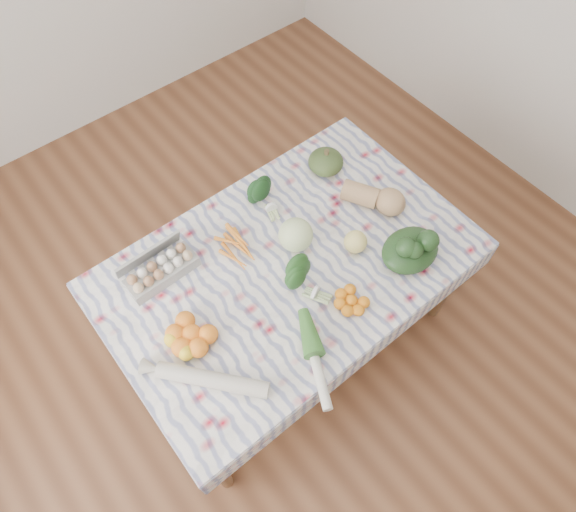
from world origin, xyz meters
The scene contains 16 objects.
ground centered at (0.00, 0.00, 0.00)m, with size 4.50×4.50×0.00m, color brown.
dining_table centered at (0.00, 0.00, 0.68)m, with size 1.60×1.00×0.75m.
tablecloth centered at (0.00, 0.00, 0.76)m, with size 1.66×1.06×0.01m, color silver.
egg_carton centered at (-0.47, 0.29, 0.81)m, with size 0.33×0.13×0.09m, color #9A9A95.
carrot_bunch centered at (-0.13, 0.19, 0.78)m, with size 0.21×0.19×0.04m, color orange.
kale_bunch centered at (0.13, 0.32, 0.83)m, with size 0.16×0.14×0.14m, color #143916.
kabocha_squash centered at (0.49, 0.31, 0.82)m, with size 0.18×0.18×0.12m, color #3B5024.
cabbage centered at (0.09, 0.06, 0.84)m, with size 0.16×0.16×0.16m, color beige.
butternut_squash centered at (0.53, 0.00, 0.83)m, with size 0.14×0.30×0.14m, color tan.
orange_cluster centered at (-0.53, -0.04, 0.81)m, with size 0.26×0.26×0.09m, color orange.
broccoli centered at (-0.04, -0.16, 0.82)m, with size 0.16×0.16×0.11m, color #204E1C.
mandarin_cluster centered at (0.09, -0.33, 0.79)m, with size 0.18×0.18×0.05m, color orange.
grapefruit centered at (0.29, -0.13, 0.82)m, with size 0.11×0.11×0.11m, color #EFDE74.
spinach_bag centered at (0.44, -0.32, 0.82)m, with size 0.28×0.22×0.12m, color black.
daikon centered at (-0.58, -0.25, 0.80)m, with size 0.07×0.07×0.47m, color beige.
leek centered at (-0.21, -0.43, 0.78)m, with size 0.04×0.04×0.41m, color silver.
Camera 1 is at (-0.75, -0.93, 2.75)m, focal length 32.00 mm.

